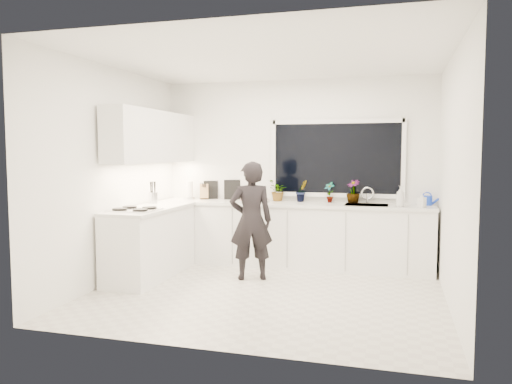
% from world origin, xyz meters
% --- Properties ---
extents(floor, '(4.00, 3.50, 0.02)m').
position_xyz_m(floor, '(0.00, 0.00, -0.01)').
color(floor, beige).
rests_on(floor, ground).
extents(wall_back, '(4.00, 0.02, 2.70)m').
position_xyz_m(wall_back, '(0.00, 1.76, 1.35)').
color(wall_back, white).
rests_on(wall_back, ground).
extents(wall_left, '(0.02, 3.50, 2.70)m').
position_xyz_m(wall_left, '(-2.01, 0.00, 1.35)').
color(wall_left, white).
rests_on(wall_left, ground).
extents(wall_right, '(0.02, 3.50, 2.70)m').
position_xyz_m(wall_right, '(2.01, 0.00, 1.35)').
color(wall_right, white).
rests_on(wall_right, ground).
extents(ceiling, '(4.00, 3.50, 0.02)m').
position_xyz_m(ceiling, '(0.00, 0.00, 2.71)').
color(ceiling, white).
rests_on(ceiling, wall_back).
extents(window, '(1.80, 0.02, 1.00)m').
position_xyz_m(window, '(0.60, 1.73, 1.55)').
color(window, black).
rests_on(window, wall_back).
extents(base_cabinets_back, '(3.92, 0.58, 0.88)m').
position_xyz_m(base_cabinets_back, '(0.00, 1.45, 0.44)').
color(base_cabinets_back, white).
rests_on(base_cabinets_back, floor).
extents(base_cabinets_left, '(0.58, 1.60, 0.88)m').
position_xyz_m(base_cabinets_left, '(-1.67, 0.35, 0.44)').
color(base_cabinets_left, white).
rests_on(base_cabinets_left, floor).
extents(countertop_back, '(3.94, 0.62, 0.04)m').
position_xyz_m(countertop_back, '(0.00, 1.44, 0.90)').
color(countertop_back, silver).
rests_on(countertop_back, base_cabinets_back).
extents(countertop_left, '(0.62, 1.60, 0.04)m').
position_xyz_m(countertop_left, '(-1.67, 0.35, 0.90)').
color(countertop_left, silver).
rests_on(countertop_left, base_cabinets_left).
extents(upper_cabinets, '(0.34, 2.10, 0.70)m').
position_xyz_m(upper_cabinets, '(-1.79, 0.70, 1.85)').
color(upper_cabinets, white).
rests_on(upper_cabinets, wall_left).
extents(sink, '(0.58, 0.42, 0.14)m').
position_xyz_m(sink, '(1.05, 1.45, 0.87)').
color(sink, silver).
rests_on(sink, countertop_back).
extents(faucet, '(0.03, 0.03, 0.22)m').
position_xyz_m(faucet, '(1.05, 1.65, 1.03)').
color(faucet, silver).
rests_on(faucet, countertop_back).
extents(stovetop, '(0.56, 0.48, 0.03)m').
position_xyz_m(stovetop, '(-1.69, -0.00, 0.94)').
color(stovetop, black).
rests_on(stovetop, countertop_left).
extents(person, '(0.65, 0.55, 1.53)m').
position_xyz_m(person, '(-0.35, 0.58, 0.76)').
color(person, black).
rests_on(person, floor).
extents(pizza_tray, '(0.46, 0.37, 0.03)m').
position_xyz_m(pizza_tray, '(-0.55, 1.42, 0.94)').
color(pizza_tray, silver).
rests_on(pizza_tray, countertop_back).
extents(pizza, '(0.42, 0.33, 0.01)m').
position_xyz_m(pizza, '(-0.55, 1.42, 0.95)').
color(pizza, red).
rests_on(pizza, pizza_tray).
extents(watering_can, '(0.15, 0.15, 0.13)m').
position_xyz_m(watering_can, '(1.85, 1.61, 0.98)').
color(watering_can, blue).
rests_on(watering_can, countertop_back).
extents(paper_towel_roll, '(0.11, 0.11, 0.26)m').
position_xyz_m(paper_towel_roll, '(-1.62, 1.55, 1.05)').
color(paper_towel_roll, white).
rests_on(paper_towel_roll, countertop_back).
extents(knife_block, '(0.16, 0.14, 0.22)m').
position_xyz_m(knife_block, '(-1.40, 1.59, 1.03)').
color(knife_block, olive).
rests_on(knife_block, countertop_back).
extents(utensil_crock, '(0.14, 0.14, 0.16)m').
position_xyz_m(utensil_crock, '(-1.85, 0.80, 1.00)').
color(utensil_crock, '#BBBBC0').
rests_on(utensil_crock, countertop_left).
extents(picture_frame_large, '(0.21, 0.10, 0.28)m').
position_xyz_m(picture_frame_large, '(-1.32, 1.69, 1.06)').
color(picture_frame_large, black).
rests_on(picture_frame_large, countertop_back).
extents(picture_frame_small, '(0.24, 0.11, 0.30)m').
position_xyz_m(picture_frame_small, '(-0.98, 1.69, 1.07)').
color(picture_frame_small, black).
rests_on(picture_frame_small, countertop_back).
extents(herb_plants, '(1.37, 0.32, 0.33)m').
position_xyz_m(herb_plants, '(0.18, 1.61, 1.08)').
color(herb_plants, '#26662D').
rests_on(herb_plants, countertop_back).
extents(soap_bottles, '(0.40, 0.13, 0.28)m').
position_xyz_m(soap_bottles, '(1.58, 1.30, 1.05)').
color(soap_bottles, '#D8BF66').
rests_on(soap_bottles, countertop_back).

